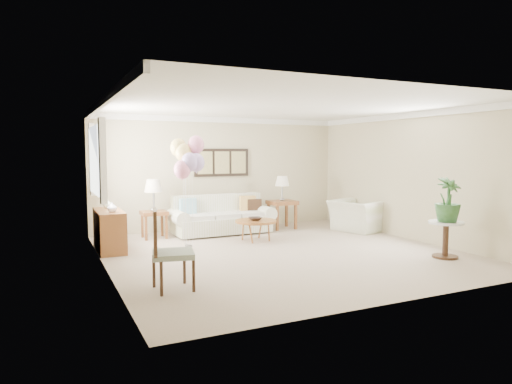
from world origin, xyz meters
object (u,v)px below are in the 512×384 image
sofa (221,218)px  accent_chair (167,248)px  armchair (357,216)px  balloon_cluster (188,157)px  coffee_table (256,222)px

sofa → accent_chair: accent_chair is taller
sofa → accent_chair: 4.19m
armchair → accent_chair: bearing=102.2°
armchair → accent_chair: (-5.04, -2.60, 0.21)m
sofa → balloon_cluster: (-1.13, -1.27, 1.37)m
balloon_cluster → armchair: bearing=3.8°
accent_chair → balloon_cluster: size_ratio=0.51×
armchair → balloon_cluster: bearing=78.7°
sofa → accent_chair: size_ratio=2.16×
balloon_cluster → accent_chair: bearing=-113.0°
sofa → armchair: (2.92, -1.00, 0.02)m
armchair → balloon_cluster: size_ratio=0.51×
sofa → coffee_table: size_ratio=2.76×
armchair → balloon_cluster: (-4.05, -0.27, 1.36)m
coffee_table → accent_chair: 3.52m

